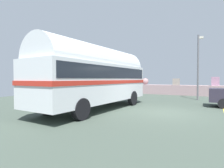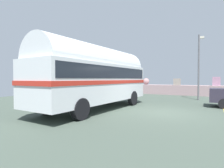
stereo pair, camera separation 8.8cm
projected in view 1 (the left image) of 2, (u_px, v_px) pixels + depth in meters
The scene contains 4 objects.
ground at pixel (163, 113), 9.52m from camera, with size 32.00×26.00×0.02m.
breakwater at pixel (192, 89), 19.59m from camera, with size 31.36×2.19×2.37m.
vintage_coach at pixel (96, 75), 10.44m from camera, with size 2.68×8.65×3.70m.
lamp_post at pixel (198, 63), 15.17m from camera, with size 0.44×0.98×5.51m.
Camera 1 is at (2.36, -9.58, 1.80)m, focal length 28.70 mm.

